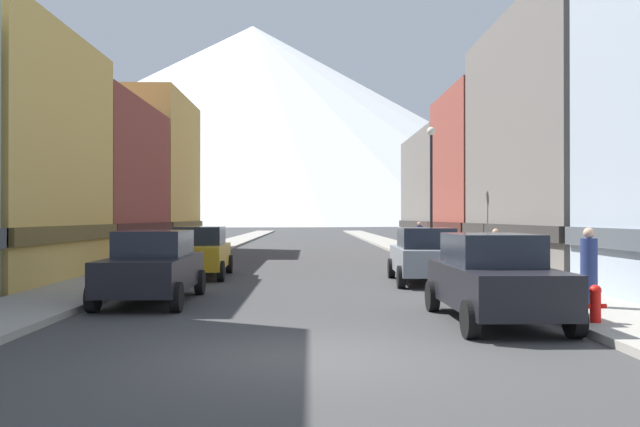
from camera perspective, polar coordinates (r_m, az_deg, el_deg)
The scene contains 21 objects.
ground_plane at distance 10.04m, azimuth -1.50°, elevation -12.51°, with size 400.00×400.00×0.00m, color #373737.
sidewalk_left at distance 45.30m, azimuth -8.98°, elevation -2.90°, with size 2.50×100.00×0.15m, color gray.
sidewalk_right at distance 45.28m, azimuth 6.91°, elevation -2.90°, with size 2.50×100.00×0.15m, color gray.
storefront_left_2 at distance 32.85m, azimuth -23.22°, elevation 2.30°, with size 10.02×10.06×7.48m.
storefront_left_3 at distance 42.20m, azimuth -16.84°, elevation 3.07°, with size 8.23×9.58×9.53m.
storefront_right_1 at distance 27.62m, azimuth 24.79°, elevation 5.26°, with size 9.35×11.95×9.91m.
storefront_right_2 at distance 37.21m, azimuth 16.34°, elevation 3.10°, with size 7.54×8.75×8.97m.
storefront_right_3 at distance 47.52m, azimuth 12.23°, elevation 1.79°, with size 7.10×12.70×8.01m.
car_left_0 at distance 16.73m, azimuth -14.43°, elevation -4.49°, with size 2.10×4.42×1.78m.
car_left_1 at distance 23.44m, azimuth -10.51°, elevation -3.29°, with size 2.21×4.47×1.78m.
car_right_0 at distance 13.58m, azimuth 14.96°, elevation -5.46°, with size 2.10×4.42×1.78m.
car_right_1 at distance 21.19m, azimuth 9.16°, elevation -3.61°, with size 2.21×4.47×1.78m.
fire_hydrant_near at distance 13.32m, azimuth 22.97°, elevation -7.17°, with size 0.40×0.22×0.70m.
potted_plant_0 at distance 27.46m, azimuth 13.67°, elevation -3.53°, with size 0.53×0.53×0.85m.
potted_plant_1 at distance 30.04m, azimuth 12.39°, elevation -3.33°, with size 0.54×0.54×0.84m.
potted_plant_2 at distance 28.67m, azimuth -15.27°, elevation -3.03°, with size 0.75×0.75×1.06m.
pedestrian_0 at distance 22.30m, azimuth 15.13°, elevation -3.50°, with size 0.36×0.36×1.59m.
pedestrian_1 at distance 15.54m, azimuth 22.48°, elevation -4.58°, with size 0.36×0.36×1.74m.
pedestrian_2 at distance 36.85m, azimuth 8.70°, elevation -2.14°, with size 0.36×0.36×1.71m.
streetlamp_right at distance 28.52m, azimuth 9.72°, elevation 3.44°, with size 0.36×0.36×5.86m.
mountain_backdrop at distance 273.57m, azimuth -5.90°, elevation 7.80°, with size 274.76×274.76×81.42m, color silver.
Camera 1 is at (0.10, -9.81, 2.12)m, focal length 36.55 mm.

